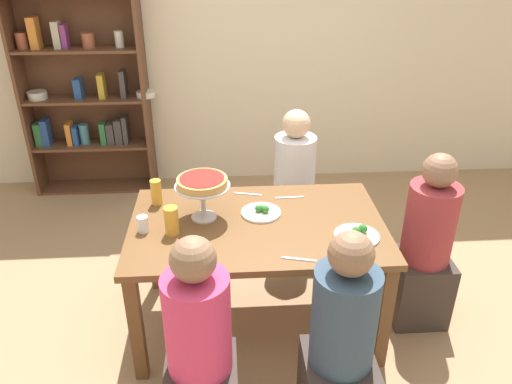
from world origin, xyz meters
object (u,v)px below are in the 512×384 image
diner_near_left (200,358)px  beer_glass_amber_short (172,221)px  cutlery_fork_far (189,261)px  diner_head_east (424,253)px  diner_near_right (341,352)px  beer_glass_amber_tall (156,192)px  salad_plate_far_diner (261,212)px  diner_far_right (294,195)px  cutlery_knife_far (289,197)px  bookshelf (81,72)px  cutlery_fork_near (299,259)px  water_glass_clear_near (143,224)px  deep_dish_pizza_stand (202,185)px  salad_plate_near_diner (357,234)px  dining_table (257,236)px  cutlery_knife_near (248,194)px

diner_near_left → beer_glass_amber_short: size_ratio=6.96×
diner_near_left → cutlery_fork_far: bearing=7.6°
cutlery_fork_far → beer_glass_amber_short: bearing=118.3°
diner_head_east → diner_near_right: bearing=48.2°
diner_near_right → beer_glass_amber_short: 1.13m
diner_near_right → beer_glass_amber_tall: size_ratio=7.13×
diner_head_east → salad_plate_far_diner: size_ratio=4.80×
diner_far_right → cutlery_knife_far: 0.57m
bookshelf → salad_plate_far_diner: 2.43m
diner_head_east → cutlery_fork_near: (-0.84, -0.36, 0.25)m
bookshelf → water_glass_clear_near: bearing=-69.3°
deep_dish_pizza_stand → beer_glass_amber_short: 0.27m
bookshelf → beer_glass_amber_tall: size_ratio=13.72×
salad_plate_near_diner → cutlery_fork_near: bearing=-151.2°
dining_table → cutlery_knife_near: bearing=95.8°
diner_near_right → dining_table: bearing=23.5°
cutlery_knife_near → dining_table: bearing=109.8°
bookshelf → beer_glass_amber_tall: 1.95m
dining_table → diner_far_right: diner_far_right is taller
diner_near_right → diner_near_left: (-0.66, 0.01, 0.00)m
diner_far_right → cutlery_knife_near: 0.62m
deep_dish_pizza_stand → dining_table: bearing=-14.2°
dining_table → bookshelf: bearing=125.2°
beer_glass_amber_short → salad_plate_near_diner: bearing=-5.7°
bookshelf → water_glass_clear_near: 2.23m
salad_plate_far_diner → water_glass_clear_near: 0.69m
diner_near_left → cutlery_knife_far: diner_near_left is taller
dining_table → diner_head_east: size_ratio=1.28×
deep_dish_pizza_stand → water_glass_clear_near: size_ratio=3.33×
diner_head_east → cutlery_fork_far: size_ratio=6.39×
diner_near_left → salad_plate_near_diner: (0.86, 0.59, 0.27)m
bookshelf → cutlery_knife_near: size_ratio=12.29×
salad_plate_far_diner → cutlery_knife_far: bearing=44.3°
cutlery_fork_near → cutlery_knife_near: bearing=121.7°
beer_glass_amber_short → cutlery_fork_near: beer_glass_amber_short is taller
cutlery_fork_far → diner_near_right: bearing=-23.9°
water_glass_clear_near → cutlery_fork_far: water_glass_clear_near is taller
diner_near_left → water_glass_clear_near: size_ratio=11.98×
beer_glass_amber_tall → salad_plate_far_diner: bearing=-14.5°
cutlery_knife_near → water_glass_clear_near: bearing=47.5°
beer_glass_amber_tall → cutlery_knife_near: beer_glass_amber_tall is taller
diner_near_left → cutlery_knife_near: bearing=-14.0°
beer_glass_amber_short → dining_table: bearing=9.5°
salad_plate_far_diner → beer_glass_amber_short: (-0.51, -0.18, 0.07)m
deep_dish_pizza_stand → cutlery_knife_far: size_ratio=1.78×
salad_plate_far_diner → water_glass_clear_near: water_glass_clear_near is taller
diner_head_east → cutlery_knife_near: size_ratio=6.39×
diner_head_east → water_glass_clear_near: size_ratio=11.98×
deep_dish_pizza_stand → cutlery_fork_near: size_ratio=1.78×
diner_near_right → beer_glass_amber_short: (-0.82, 0.70, 0.33)m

